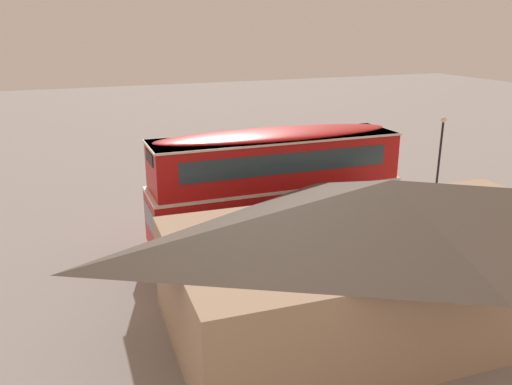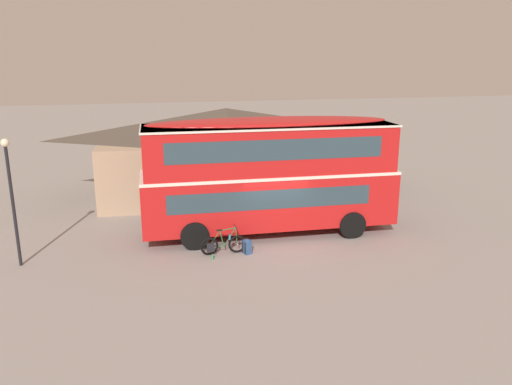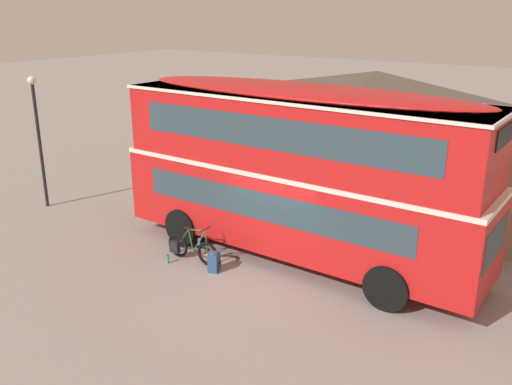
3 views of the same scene
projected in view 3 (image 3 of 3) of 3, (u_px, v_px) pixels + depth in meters
name	position (u px, v px, depth m)	size (l,w,h in m)	color
ground_plane	(274.00, 271.00, 14.58)	(120.00, 120.00, 0.00)	gray
double_decker_bus	(298.00, 166.00, 14.55)	(10.27, 2.82, 4.79)	black
touring_bicycle	(190.00, 248.00, 15.05)	(1.73, 0.47, 1.06)	black
backpack_on_ground	(214.00, 261.00, 14.48)	(0.37, 0.39, 0.56)	#2D4C7A
water_bottle_green_metal	(168.00, 259.00, 14.99)	(0.06, 0.06, 0.25)	green
pub_building	(373.00, 132.00, 20.22)	(13.40, 7.37, 4.50)	tan
street_lamp	(38.00, 128.00, 18.49)	(0.28, 0.28, 4.51)	black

